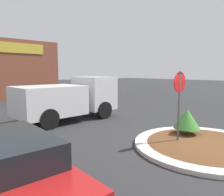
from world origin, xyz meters
name	(u,v)px	position (x,y,z in m)	size (l,w,h in m)	color
ground_plane	(204,147)	(0.00, 0.00, 0.00)	(120.00, 120.00, 0.00)	#2D2D30
traffic_island	(204,145)	(0.00, 0.00, 0.07)	(4.74, 4.74, 0.13)	beige
stop_sign	(179,94)	(-0.32, 0.83, 1.80)	(0.73, 0.07, 2.59)	#4C4C51
island_shrub	(187,119)	(0.66, 1.03, 0.74)	(1.03, 1.03, 0.99)	brown
utility_truck	(68,98)	(-1.17, 6.88, 1.20)	(5.42, 2.53, 2.28)	silver
parked_sedan_red	(2,171)	(-6.11, 1.10, 0.72)	(1.88, 4.63, 1.42)	#B21919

